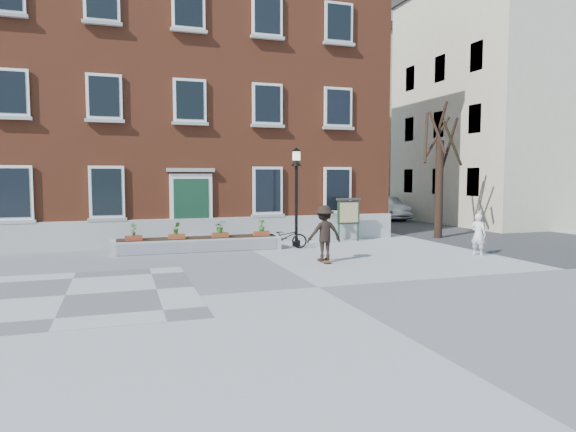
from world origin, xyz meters
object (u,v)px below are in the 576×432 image
object	(u,v)px
parked_car	(386,208)
skateboarder	(324,233)
bystander	(478,234)
lamp_post	(296,183)
notice_board	(349,212)
bicycle	(285,237)

from	to	relation	value
parked_car	skateboarder	size ratio (longest dim) A/B	2.40
skateboarder	bystander	bearing A→B (deg)	-3.48
parked_car	skateboarder	world-z (taller)	skateboarder
parked_car	bystander	xyz separation A→B (m)	(-4.35, -14.55, 0.02)
bystander	skateboarder	size ratio (longest dim) A/B	0.81
parked_car	lamp_post	xyz separation A→B (m)	(-9.69, -10.32, 1.80)
notice_board	bicycle	bearing A→B (deg)	-160.02
bicycle	notice_board	distance (m)	3.55
bystander	notice_board	size ratio (longest dim) A/B	0.81
skateboarder	bicycle	bearing A→B (deg)	93.62
skateboarder	notice_board	bearing A→B (deg)	57.04
lamp_post	notice_board	bearing A→B (deg)	16.54
bicycle	parked_car	bearing A→B (deg)	-23.74
parked_car	bystander	world-z (taller)	bystander
bystander	skateboarder	distance (m)	5.74
lamp_post	bystander	bearing A→B (deg)	-38.38
bicycle	lamp_post	distance (m)	2.21
lamp_post	notice_board	distance (m)	3.04
lamp_post	skateboarder	distance (m)	4.21
bystander	lamp_post	xyz separation A→B (m)	(-5.34, 4.23, 1.79)
skateboarder	parked_car	bearing A→B (deg)	54.64
bicycle	lamp_post	xyz separation A→B (m)	(0.60, 0.40, 2.09)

